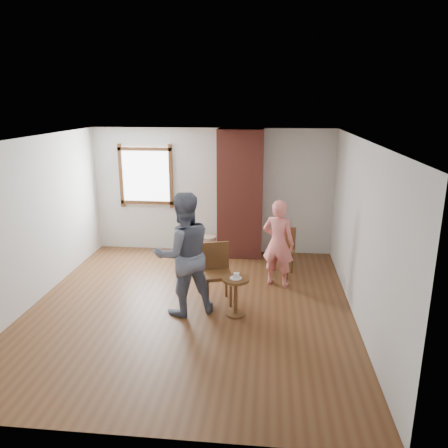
{
  "coord_description": "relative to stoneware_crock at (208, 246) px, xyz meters",
  "views": [
    {
      "loc": [
        1.17,
        -6.14,
        3.13
      ],
      "look_at": [
        0.45,
        0.8,
        1.15
      ],
      "focal_mm": 35.0,
      "sensor_mm": 36.0,
      "label": 1
    }
  ],
  "objects": [
    {
      "name": "ground",
      "position": [
        0.05,
        -2.4,
        -0.21
      ],
      "size": [
        5.5,
        5.5,
        0.0
      ],
      "primitive_type": "plane",
      "color": "brown",
      "rests_on": "ground"
    },
    {
      "name": "room_shell",
      "position": [
        -0.01,
        -1.79,
        1.6
      ],
      "size": [
        5.04,
        5.52,
        2.62
      ],
      "color": "silver",
      "rests_on": "ground"
    },
    {
      "name": "brick_chimney",
      "position": [
        0.65,
        0.1,
        1.09
      ],
      "size": [
        0.9,
        0.5,
        2.6
      ],
      "primitive_type": "cube",
      "color": "brown",
      "rests_on": "ground"
    },
    {
      "name": "stoneware_crock",
      "position": [
        0.0,
        0.0,
        0.0
      ],
      "size": [
        0.35,
        0.35,
        0.42
      ],
      "primitive_type": "cylinder",
      "rotation": [
        0.0,
        0.0,
        -0.08
      ],
      "color": "tan",
      "rests_on": "ground"
    },
    {
      "name": "dark_pot",
      "position": [
        -0.45,
        0.0,
        -0.14
      ],
      "size": [
        0.19,
        0.19,
        0.15
      ],
      "primitive_type": "cylinder",
      "rotation": [
        0.0,
        0.0,
        -0.39
      ],
      "color": "black",
      "rests_on": "ground"
    },
    {
      "name": "dining_chair_left",
      "position": [
        0.42,
        -2.1,
        0.33
      ],
      "size": [
        0.56,
        0.56,
        0.96
      ],
      "rotation": [
        0.0,
        0.0,
        0.29
      ],
      "color": "brown",
      "rests_on": "ground"
    },
    {
      "name": "dining_chair_right",
      "position": [
        1.51,
        -0.84,
        0.29
      ],
      "size": [
        0.52,
        0.52,
        0.89
      ],
      "rotation": [
        0.0,
        0.0,
        -0.3
      ],
      "color": "brown",
      "rests_on": "ground"
    },
    {
      "name": "side_table",
      "position": [
        0.77,
        -2.57,
        0.19
      ],
      "size": [
        0.4,
        0.4,
        0.6
      ],
      "color": "brown",
      "rests_on": "ground"
    },
    {
      "name": "cake_plate",
      "position": [
        0.77,
        -2.57,
        0.4
      ],
      "size": [
        0.18,
        0.18,
        0.01
      ],
      "primitive_type": "cylinder",
      "color": "white",
      "rests_on": "side_table"
    },
    {
      "name": "cake_slice",
      "position": [
        0.78,
        -2.57,
        0.43
      ],
      "size": [
        0.08,
        0.07,
        0.06
      ],
      "primitive_type": "cube",
      "color": "white",
      "rests_on": "cake_plate"
    },
    {
      "name": "man",
      "position": [
        -0.01,
        -2.54,
        0.73
      ],
      "size": [
        1.13,
        1.04,
        1.87
      ],
      "primitive_type": "imported",
      "rotation": [
        0.0,
        0.0,
        3.61
      ],
      "color": "#151D3A",
      "rests_on": "ground"
    },
    {
      "name": "person_pink",
      "position": [
        1.41,
        -1.36,
        0.56
      ],
      "size": [
        0.65,
        0.53,
        1.53
      ],
      "primitive_type": "imported",
      "rotation": [
        0.0,
        0.0,
        2.81
      ],
      "color": "#FE837F",
      "rests_on": "ground"
    }
  ]
}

